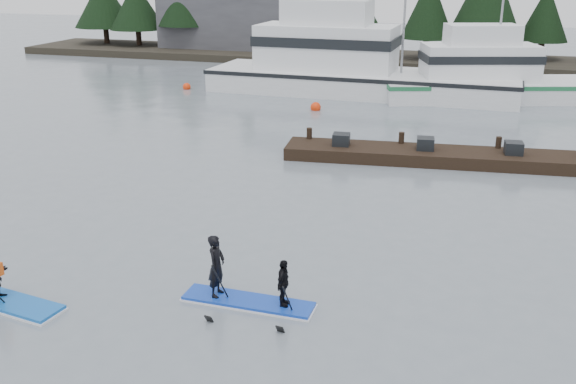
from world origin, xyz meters
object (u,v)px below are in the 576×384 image
(paddleboard_duo, at_px, (245,282))
(fishing_boat_medium, at_px, (499,89))
(fishing_boat_large, at_px, (352,80))
(floating_dock, at_px, (474,158))

(paddleboard_duo, bearing_deg, fishing_boat_medium, 78.49)
(fishing_boat_large, xyz_separation_m, paddleboard_duo, (3.00, -27.32, -0.25))
(fishing_boat_large, distance_m, fishing_boat_medium, 8.97)
(paddleboard_duo, bearing_deg, fishing_boat_large, 96.79)
(fishing_boat_medium, distance_m, paddleboard_duo, 28.53)
(fishing_boat_large, relative_size, fishing_boat_medium, 1.26)
(floating_dock, distance_m, paddleboard_duo, 14.41)
(fishing_boat_medium, height_order, paddleboard_duo, fishing_boat_medium)
(fishing_boat_medium, distance_m, floating_dock, 14.41)
(fishing_boat_medium, xyz_separation_m, floating_dock, (-0.99, -14.37, -0.36))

